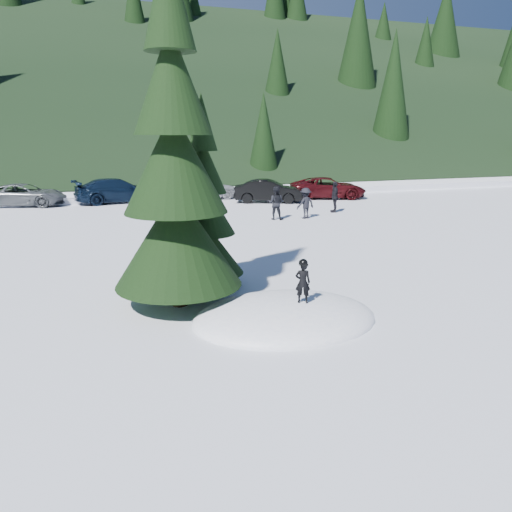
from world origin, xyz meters
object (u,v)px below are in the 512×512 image
object	(u,v)px
car_2	(24,195)
adult_2	(305,203)
spruce_tall	(175,176)
car_6	(328,188)
child_skier	(303,282)
car_3	(117,191)
spruce_short	(204,214)
adult_0	(276,203)
adult_1	(335,197)
car_5	(269,191)
car_4	(203,188)

from	to	relation	value
car_2	adult_2	bearing A→B (deg)	-108.45
spruce_tall	car_6	xyz separation A→B (m)	(13.21, 18.06, -2.62)
child_skier	adult_2	xyz separation A→B (m)	(5.97, 13.22, -0.18)
spruce_tall	car_3	world-z (taller)	spruce_tall
spruce_short	adult_2	size ratio (longest dim) A/B	3.41
adult_0	car_3	xyz separation A→B (m)	(-7.24, 9.03, -0.09)
child_skier	adult_1	size ratio (longest dim) A/B	0.57
spruce_short	car_2	bearing A→B (deg)	109.25
child_skier	car_3	xyz separation A→B (m)	(-2.82, 22.44, -0.21)
adult_1	car_5	xyz separation A→B (m)	(-2.09, 4.90, -0.13)
adult_0	car_2	world-z (taller)	adult_0
adult_2	car_3	size ratio (longest dim) A/B	0.30
adult_2	car_4	distance (m)	9.74
adult_1	car_2	distance (m)	18.43
car_4	car_5	xyz separation A→B (m)	(3.59, -2.88, -0.04)
spruce_tall	child_skier	bearing A→B (deg)	-39.32
adult_0	car_3	world-z (taller)	adult_0
car_2	car_3	xyz separation A→B (m)	(5.41, -0.22, 0.09)
car_2	car_6	xyz separation A→B (m)	(18.91, -2.54, 0.03)
spruce_tall	adult_0	distance (m)	13.53
adult_0	car_2	size ratio (longest dim) A/B	0.35
adult_1	car_5	world-z (taller)	adult_1
child_skier	car_2	size ratio (longest dim) A/B	0.20
adult_2	car_6	world-z (taller)	adult_2
child_skier	car_4	bearing A→B (deg)	-76.04
adult_0	adult_2	world-z (taller)	adult_0
car_2	car_3	world-z (taller)	car_3
car_2	car_6	size ratio (longest dim) A/B	0.95
car_5	adult_1	bearing A→B (deg)	-135.40
car_2	car_3	size ratio (longest dim) A/B	0.92
spruce_short	adult_1	size ratio (longest dim) A/B	3.16
car_5	car_6	xyz separation A→B (m)	(4.43, 0.63, -0.01)
spruce_short	car_4	size ratio (longest dim) A/B	1.21
car_3	adult_2	bearing A→B (deg)	-146.70
car_2	child_skier	bearing A→B (deg)	-144.87
adult_1	car_6	bearing A→B (deg)	175.46
adult_2	adult_1	bearing A→B (deg)	-163.74
spruce_short	child_skier	world-z (taller)	spruce_short
child_skier	adult_1	world-z (taller)	adult_1
child_skier	adult_2	bearing A→B (deg)	-93.59
car_2	car_3	distance (m)	5.41
car_4	car_6	size ratio (longest dim) A/B	0.88
car_5	spruce_tall	bearing A→B (deg)	174.78
spruce_tall	car_5	xyz separation A→B (m)	(8.77, 17.42, -2.60)
adult_2	car_2	distance (m)	17.05
spruce_short	car_5	bearing A→B (deg)	64.12
spruce_tall	child_skier	world-z (taller)	spruce_tall
spruce_tall	car_2	xyz separation A→B (m)	(-5.70, 20.60, -2.65)
adult_0	car_6	world-z (taller)	adult_0
adult_2	car_2	world-z (taller)	adult_2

